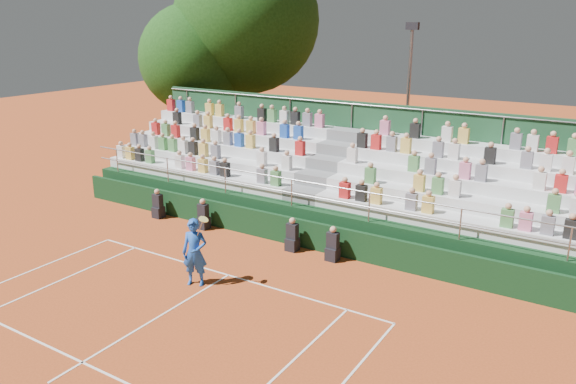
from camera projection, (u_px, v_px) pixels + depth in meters
The scene contains 8 objects.
ground at pixel (228, 275), 17.46m from camera, with size 90.00×90.00×0.00m, color #AB461C.
courtside_wall at pixel (284, 229), 19.90m from camera, with size 20.00×0.15×1.00m, color black.
line_officials at pixel (241, 225), 20.32m from camera, with size 8.28×0.40×1.19m.
grandstand at pixel (327, 191), 22.35m from camera, with size 20.00×5.20×4.40m.
tennis_player at pixel (195, 252), 16.56m from camera, with size 0.97×0.75×2.22m.
tree_west at pixel (194, 59), 30.56m from camera, with size 5.89×5.89×8.53m.
tree_east at pixel (247, 21), 30.60m from camera, with size 7.92×7.92×11.53m.
floodlight_mast at pixel (409, 89), 27.19m from camera, with size 0.60×0.25×7.50m.
Camera 1 is at (10.04, -12.49, 7.62)m, focal length 35.00 mm.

